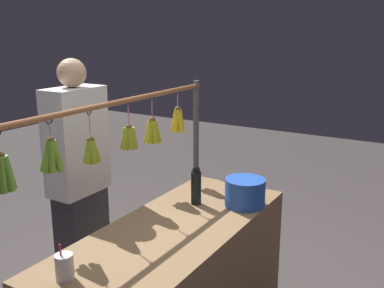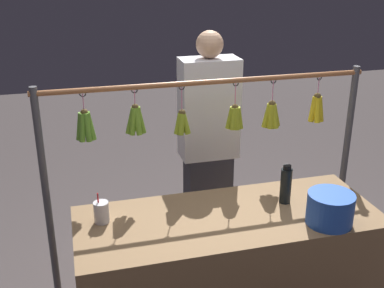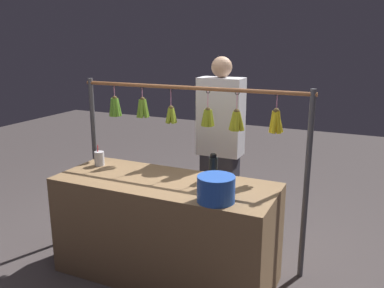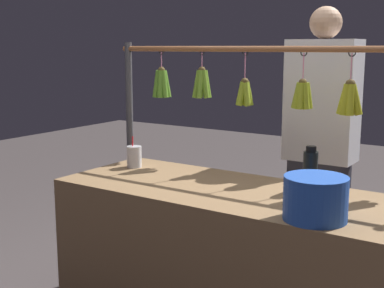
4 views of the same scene
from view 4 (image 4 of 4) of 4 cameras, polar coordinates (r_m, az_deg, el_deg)
market_counter at (r=2.70m, az=4.04°, el=-13.12°), size 1.72×0.67×0.80m
display_rack at (r=2.89m, az=8.47°, el=2.58°), size 2.04×0.13×1.51m
water_bottle at (r=2.44m, az=12.58°, el=-3.13°), size 0.07×0.07×0.24m
blue_bucket at (r=2.15m, az=13.14°, el=-5.70°), size 0.25×0.25×0.18m
drink_cup at (r=3.03m, az=-6.23°, el=-1.35°), size 0.08×0.08×0.18m
vendor_person at (r=3.25m, az=13.59°, el=-1.12°), size 0.41×0.22×1.71m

